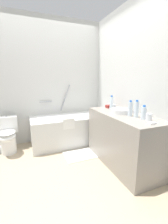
{
  "coord_description": "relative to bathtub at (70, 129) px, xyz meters",
  "views": [
    {
      "loc": [
        -0.33,
        -2.02,
        1.35
      ],
      "look_at": [
        0.55,
        0.18,
        0.82
      ],
      "focal_mm": 23.71,
      "sensor_mm": 36.0,
      "label": 1
    }
  ],
  "objects": [
    {
      "name": "bathtub",
      "position": [
        0.0,
        0.0,
        0.0
      ],
      "size": [
        1.59,
        0.7,
        1.23
      ],
      "color": "silver",
      "rests_on": "ground_plane"
    },
    {
      "name": "sink_basin",
      "position": [
        0.54,
        -1.01,
        0.55
      ],
      "size": [
        0.31,
        0.31,
        0.07
      ],
      "primitive_type": "cylinder",
      "color": "white",
      "rests_on": "vanity_counter"
    },
    {
      "name": "ground_plane",
      "position": [
        -0.51,
        -0.88,
        -0.31
      ],
      "size": [
        3.68,
        3.68,
        0.0
      ],
      "primitive_type": "plane",
      "color": "tan"
    },
    {
      "name": "water_bottle_3",
      "position": [
        0.6,
        -1.43,
        0.6
      ],
      "size": [
        0.07,
        0.07,
        0.19
      ],
      "color": "silver",
      "rests_on": "vanity_counter"
    },
    {
      "name": "wall_right_mirror",
      "position": [
        0.87,
        -0.88,
        0.98
      ],
      "size": [
        0.1,
        2.87,
        2.6
      ],
      "primitive_type": "cube",
      "color": "silver",
      "rests_on": "ground_plane"
    },
    {
      "name": "drinking_glass_0",
      "position": [
        0.59,
        -1.53,
        0.56
      ],
      "size": [
        0.08,
        0.08,
        0.1
      ],
      "primitive_type": "cylinder",
      "color": "white",
      "rests_on": "vanity_counter"
    },
    {
      "name": "soap_dish",
      "position": [
        0.54,
        -1.64,
        0.52
      ],
      "size": [
        0.09,
        0.06,
        0.02
      ],
      "primitive_type": "cube",
      "color": "white",
      "rests_on": "vanity_counter"
    },
    {
      "name": "sink_faucet",
      "position": [
        0.72,
        -1.01,
        0.55
      ],
      "size": [
        0.11,
        0.15,
        0.08
      ],
      "color": "#B7B7BC",
      "rests_on": "vanity_counter"
    },
    {
      "name": "drinking_glass_1",
      "position": [
        0.62,
        -0.7,
        0.55
      ],
      "size": [
        0.08,
        0.08,
        0.08
      ],
      "primitive_type": "cylinder",
      "color": "white",
      "rests_on": "vanity_counter"
    },
    {
      "name": "water_bottle_1",
      "position": [
        0.55,
        -1.22,
        0.62
      ],
      "size": [
        0.06,
        0.06,
        0.23
      ],
      "color": "silver",
      "rests_on": "vanity_counter"
    },
    {
      "name": "vanity_counter",
      "position": [
        0.54,
        -1.08,
        0.1
      ],
      "size": [
        0.56,
        1.34,
        0.83
      ],
      "primitive_type": "cube",
      "color": "gray",
      "rests_on": "ground_plane"
    },
    {
      "name": "wall_back_tiled",
      "position": [
        -0.51,
        0.4,
        0.98
      ],
      "size": [
        3.08,
        0.1,
        2.6
      ],
      "primitive_type": "cube",
      "color": "silver",
      "rests_on": "ground_plane"
    },
    {
      "name": "water_bottle_0",
      "position": [
        0.59,
        -1.31,
        0.63
      ],
      "size": [
        0.06,
        0.06,
        0.24
      ],
      "color": "silver",
      "rests_on": "vanity_counter"
    },
    {
      "name": "toilet",
      "position": [
        -1.2,
        0.02,
        0.01
      ],
      "size": [
        0.37,
        0.53,
        0.67
      ],
      "rotation": [
        0.0,
        0.0,
        -1.54
      ],
      "color": "white",
      "rests_on": "ground_plane"
    },
    {
      "name": "water_bottle_2",
      "position": [
        0.53,
        -0.76,
        0.63
      ],
      "size": [
        0.06,
        0.06,
        0.25
      ],
      "color": "silver",
      "rests_on": "vanity_counter"
    },
    {
      "name": "bath_mat",
      "position": [
        0.06,
        -0.6,
        -0.31
      ],
      "size": [
        0.67,
        0.42,
        0.01
      ],
      "primitive_type": "cube",
      "color": "white",
      "rests_on": "ground_plane"
    },
    {
      "name": "amenity_basket",
      "position": [
        0.62,
        -0.55,
        0.54
      ],
      "size": [
        0.14,
        0.1,
        0.05
      ],
      "primitive_type": "cube",
      "color": "maroon",
      "rests_on": "vanity_counter"
    }
  ]
}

